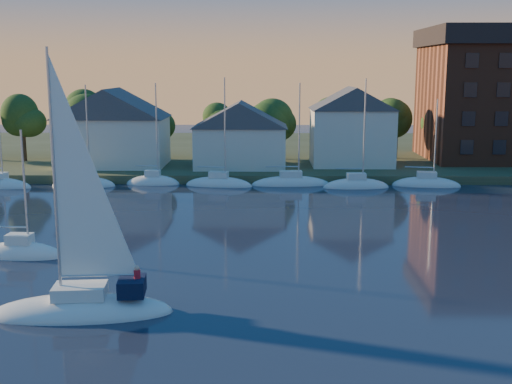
{
  "coord_description": "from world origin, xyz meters",
  "views": [
    {
      "loc": [
        -2.95,
        -22.08,
        12.96
      ],
      "look_at": [
        -3.56,
        22.0,
        4.5
      ],
      "focal_mm": 45.0,
      "sensor_mm": 36.0,
      "label": 1
    }
  ],
  "objects_px": {
    "hero_sailboat": "(83,303)",
    "drifting_sailboat_left": "(21,255)",
    "clubhouse_west": "(113,126)",
    "clubhouse_centre": "(240,134)",
    "clubhouse_east": "(352,125)"
  },
  "relations": [
    {
      "from": "clubhouse_centre",
      "to": "hero_sailboat",
      "type": "height_order",
      "value": "hero_sailboat"
    },
    {
      "from": "clubhouse_east",
      "to": "drifting_sailboat_left",
      "type": "height_order",
      "value": "clubhouse_east"
    },
    {
      "from": "drifting_sailboat_left",
      "to": "clubhouse_west",
      "type": "bearing_deg",
      "value": 95.72
    },
    {
      "from": "drifting_sailboat_left",
      "to": "hero_sailboat",
      "type": "bearing_deg",
      "value": -52.3
    },
    {
      "from": "hero_sailboat",
      "to": "drifting_sailboat_left",
      "type": "distance_m",
      "value": 12.98
    },
    {
      "from": "hero_sailboat",
      "to": "drifting_sailboat_left",
      "type": "bearing_deg",
      "value": -60.44
    },
    {
      "from": "clubhouse_west",
      "to": "drifting_sailboat_left",
      "type": "relative_size",
      "value": 1.36
    },
    {
      "from": "clubhouse_centre",
      "to": "drifting_sailboat_left",
      "type": "height_order",
      "value": "clubhouse_centre"
    },
    {
      "from": "hero_sailboat",
      "to": "clubhouse_west",
      "type": "bearing_deg",
      "value": -84.27
    },
    {
      "from": "clubhouse_centre",
      "to": "clubhouse_east",
      "type": "xyz_separation_m",
      "value": [
        14.0,
        2.0,
        0.87
      ]
    },
    {
      "from": "clubhouse_east",
      "to": "hero_sailboat",
      "type": "height_order",
      "value": "hero_sailboat"
    },
    {
      "from": "clubhouse_west",
      "to": "clubhouse_centre",
      "type": "bearing_deg",
      "value": -3.58
    },
    {
      "from": "clubhouse_west",
      "to": "drifting_sailboat_left",
      "type": "xyz_separation_m",
      "value": [
        1.91,
        -36.95,
        -5.83
      ]
    },
    {
      "from": "clubhouse_west",
      "to": "hero_sailboat",
      "type": "relative_size",
      "value": 0.9
    },
    {
      "from": "clubhouse_west",
      "to": "hero_sailboat",
      "type": "distance_m",
      "value": 48.77
    }
  ]
}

